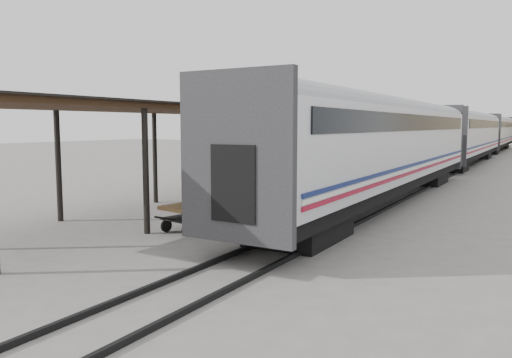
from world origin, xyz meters
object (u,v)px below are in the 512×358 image
object	(u,v)px
baggage_cart	(199,210)
porter	(192,179)
pedestrian	(352,164)
luggage_tug	(341,166)

from	to	relation	value
baggage_cart	porter	world-z (taller)	porter
porter	pedestrian	world-z (taller)	porter
baggage_cart	pedestrian	bearing A→B (deg)	103.95
porter	baggage_cart	bearing A→B (deg)	14.82
baggage_cart	porter	xyz separation A→B (m)	(0.25, -0.65, 1.08)
luggage_tug	pedestrian	world-z (taller)	pedestrian
luggage_tug	porter	size ratio (longest dim) A/B	0.95
luggage_tug	pedestrian	distance (m)	2.77
porter	luggage_tug	bearing A→B (deg)	1.98
pedestrian	baggage_cart	bearing A→B (deg)	95.25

